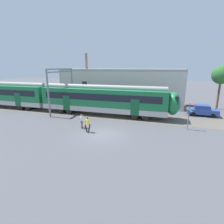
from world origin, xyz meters
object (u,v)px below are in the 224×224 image
object	(u,v)px
pedestrian_white	(81,120)
pedestrian_yellow	(88,124)
crossing_signal	(189,112)
commuter_train	(5,94)
parked_car_blue	(202,110)

from	to	relation	value
pedestrian_white	pedestrian_yellow	distance (m)	1.59
pedestrian_yellow	crossing_signal	distance (m)	11.04
commuter_train	pedestrian_white	distance (m)	18.54
pedestrian_yellow	parked_car_blue	distance (m)	16.71
pedestrian_white	crossing_signal	distance (m)	11.88
parked_car_blue	pedestrian_yellow	bearing A→B (deg)	-140.24
parked_car_blue	crossing_signal	bearing A→B (deg)	-111.32
pedestrian_white	pedestrian_yellow	world-z (taller)	same
pedestrian_white	pedestrian_yellow	xyz separation A→B (m)	(1.22, -1.02, -0.03)
commuter_train	pedestrian_yellow	distance (m)	20.04
commuter_train	parked_car_blue	distance (m)	31.79
commuter_train	crossing_signal	bearing A→B (deg)	-6.04
crossing_signal	commuter_train	bearing A→B (deg)	173.96
pedestrian_white	pedestrian_yellow	size ratio (longest dim) A/B	1.00
pedestrian_white	crossing_signal	world-z (taller)	crossing_signal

